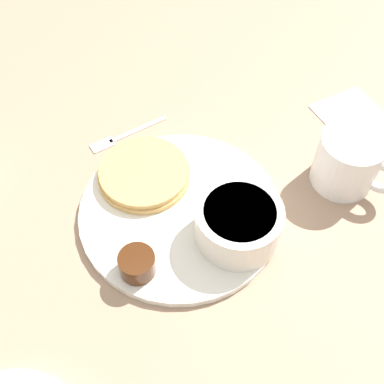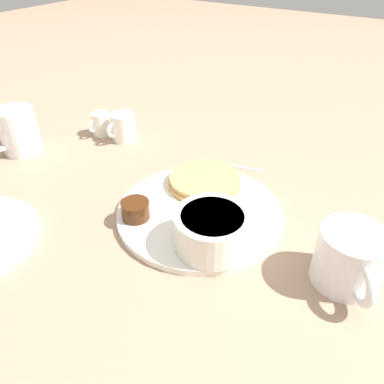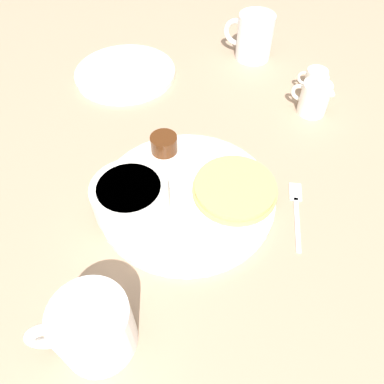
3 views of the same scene
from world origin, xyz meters
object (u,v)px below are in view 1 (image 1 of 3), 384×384
object	(u,v)px
bowl	(238,222)
plate	(180,211)
fork	(120,137)
coffee_mug	(349,161)

from	to	relation	value
bowl	plate	bearing A→B (deg)	42.90
plate	fork	distance (m)	0.18
coffee_mug	plate	bearing A→B (deg)	85.86
plate	coffee_mug	distance (m)	0.25
coffee_mug	fork	distance (m)	0.36
bowl	coffee_mug	bearing A→B (deg)	-76.07
plate	coffee_mug	size ratio (longest dim) A/B	2.48
fork	coffee_mug	bearing A→B (deg)	-122.44
bowl	coffee_mug	xyz separation A→B (m)	(0.05, -0.19, 0.00)
coffee_mug	fork	xyz separation A→B (m)	(0.19, 0.30, -0.04)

